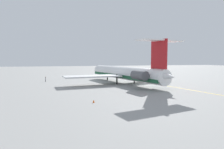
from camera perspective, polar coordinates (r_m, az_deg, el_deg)
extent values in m
plane|color=gray|center=(63.86, 9.61, -2.84)|extent=(353.58, 353.58, 0.00)
cylinder|color=white|center=(65.60, 3.37, 0.45)|extent=(38.95, 12.55, 4.16)
cone|color=white|center=(82.83, -3.68, 1.27)|extent=(5.10, 4.84, 3.99)
cone|color=white|center=(50.04, 15.09, -0.49)|extent=(6.69, 4.77, 3.53)
cube|color=#195133|center=(65.67, 3.37, -0.37)|extent=(38.13, 12.44, 0.91)
cube|color=white|center=(61.57, -5.62, -0.50)|extent=(8.44, 17.96, 0.42)
cube|color=white|center=(72.51, 10.27, 0.18)|extent=(11.68, 18.49, 0.42)
cylinder|color=#515156|center=(52.58, 7.89, -0.22)|extent=(5.60, 3.49, 2.41)
cube|color=white|center=(53.01, 8.53, -0.19)|extent=(3.33, 1.97, 0.50)
cylinder|color=#515156|center=(56.76, 13.37, 0.04)|extent=(5.60, 3.49, 2.41)
cube|color=white|center=(56.28, 12.82, 0.01)|extent=(3.33, 1.97, 0.50)
cube|color=#B2191E|center=(51.81, 13.23, 5.67)|extent=(5.59, 1.63, 7.36)
cube|color=white|center=(49.54, 10.70, 9.70)|extent=(5.13, 6.77, 0.29)
cube|color=white|center=(53.94, 16.30, 9.16)|extent=(5.13, 6.77, 0.29)
cylinder|color=black|center=(76.14, -1.32, -0.42)|extent=(0.46, 0.46, 3.15)
cylinder|color=black|center=(62.97, 1.39, -1.44)|extent=(0.46, 0.46, 3.15)
cylinder|color=black|center=(66.48, 6.39, -1.15)|extent=(0.46, 0.46, 3.15)
cylinder|color=black|center=(95.84, 6.80, -0.16)|extent=(0.10, 0.10, 0.84)
cylinder|color=black|center=(95.69, 6.80, -0.16)|extent=(0.10, 0.10, 0.84)
cylinder|color=#262628|center=(95.71, 6.81, 0.29)|extent=(0.28, 0.28, 0.66)
sphere|color=#8C6647|center=(95.68, 6.81, 0.57)|extent=(0.26, 0.26, 0.26)
cylinder|color=#262628|center=(95.89, 6.81, 0.32)|extent=(0.08, 0.08, 0.57)
cylinder|color=#262628|center=(95.52, 6.80, 0.30)|extent=(0.08, 0.08, 0.57)
cylinder|color=black|center=(74.64, -18.46, -1.63)|extent=(0.11, 0.11, 0.85)
cylinder|color=black|center=(74.51, -18.41, -1.64)|extent=(0.11, 0.11, 0.85)
cylinder|color=gray|center=(74.50, -18.45, -1.05)|extent=(0.29, 0.29, 0.68)
sphere|color=#8C6647|center=(74.46, -18.46, -0.69)|extent=(0.27, 0.27, 0.27)
cylinder|color=gray|center=(74.66, -18.52, -1.02)|extent=(0.08, 0.08, 0.57)
cylinder|color=gray|center=(74.33, -18.38, -1.04)|extent=(0.08, 0.08, 0.57)
cone|color=#EA590F|center=(37.10, -5.26, -7.59)|extent=(0.40, 0.40, 0.55)
cone|color=#EA590F|center=(93.29, 4.28, -0.35)|extent=(0.40, 0.40, 0.55)
cone|color=#EA590F|center=(93.13, 2.02, -0.35)|extent=(0.40, 0.40, 0.55)
cube|color=gold|center=(69.20, 10.17, -2.29)|extent=(85.24, 17.42, 0.01)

